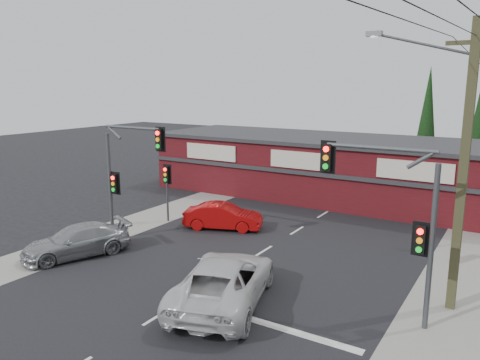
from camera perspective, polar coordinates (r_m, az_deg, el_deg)
The scene contains 16 objects.
ground at distance 19.19m, azimuth -3.83°, elevation -12.67°, with size 120.00×120.00×0.00m, color black.
road_strip at distance 23.13m, azimuth 3.45°, elevation -8.32°, with size 14.00×70.00×0.01m, color black.
verge_left at distance 27.95m, azimuth -12.13°, elevation -5.01°, with size 3.00×70.00×0.02m, color gray.
verge_right at distance 20.80m, azimuth 25.00°, elevation -11.76°, with size 3.00×70.00×0.02m, color gray.
stop_line at distance 16.37m, azimuth 3.43°, elevation -17.12°, with size 6.50×0.35×0.01m, color silver.
white_suv at distance 17.43m, azimuth -1.95°, elevation -12.16°, with size 2.85×6.17×1.72m, color silver.
silver_suv at distance 23.22m, azimuth -19.30°, elevation -7.04°, with size 2.00×4.91×1.42m, color #9D9FA2.
red_sedan at distance 25.95m, azimuth -2.09°, elevation -4.44°, with size 1.50×4.29×1.41m, color #AF0A0B.
lane_dashes at distance 22.75m, azimuth 2.91°, elevation -8.63°, with size 0.12×46.69×0.01m.
shop_building at distance 33.62m, azimuth 11.74°, elevation 1.53°, with size 27.30×8.40×4.22m.
conifer_near at distance 38.84m, azimuth 21.87°, elevation 7.25°, with size 1.80×1.80×9.25m.
traffic_mast_left at distance 23.57m, azimuth -13.91°, elevation 1.62°, with size 3.77×0.27×5.97m.
traffic_mast_right at distance 16.04m, azimuth 18.61°, elevation -3.21°, with size 3.96×0.27×5.97m.
pedestal_signal at distance 27.23m, azimuth -8.90°, elevation -0.12°, with size 0.55×0.27×3.38m.
utility_pole at distance 17.45m, azimuth 25.24°, elevation 2.31°, with size 4.38×0.59×10.00m.
power_lines at distance 11.90m, azimuth 24.06°, elevation 16.24°, with size 2.01×29.00×1.22m.
Camera 1 is at (10.24, -14.18, 7.88)m, focal length 35.00 mm.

